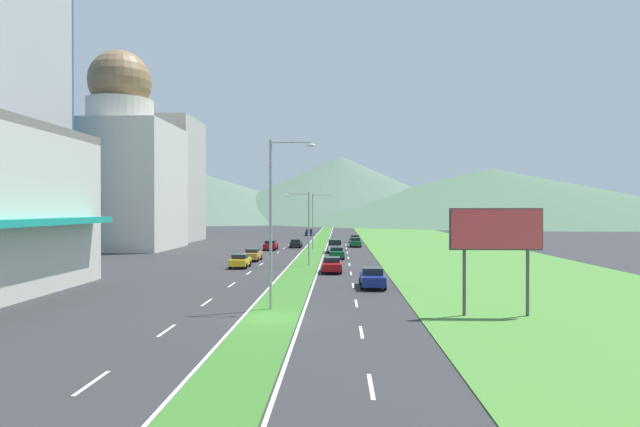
{
  "coord_description": "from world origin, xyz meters",
  "views": [
    {
      "loc": [
        3.97,
        -30.72,
        6.37
      ],
      "look_at": [
        1.13,
        46.44,
        5.75
      ],
      "focal_mm": 29.96,
      "sensor_mm": 36.0,
      "label": 1
    }
  ],
  "objects_px": {
    "car_0": "(296,243)",
    "car_8": "(240,261)",
    "street_lamp_mid": "(306,223)",
    "car_1": "(332,265)",
    "street_lamp_far": "(315,217)",
    "car_9": "(309,232)",
    "car_7": "(372,278)",
    "car_4": "(355,238)",
    "street_lamp_near": "(275,214)",
    "car_6": "(253,255)",
    "billboard_roadside": "(496,234)",
    "car_3": "(356,242)",
    "pickup_truck_0": "(335,246)",
    "car_5": "(271,245)",
    "car_2": "(337,253)"
  },
  "relations": [
    {
      "from": "car_7",
      "to": "car_1",
      "type": "bearing_deg",
      "value": -161.68
    },
    {
      "from": "street_lamp_mid",
      "to": "car_7",
      "type": "relative_size",
      "value": 1.78
    },
    {
      "from": "street_lamp_near",
      "to": "car_3",
      "type": "bearing_deg",
      "value": 83.2
    },
    {
      "from": "billboard_roadside",
      "to": "car_0",
      "type": "xyz_separation_m",
      "value": [
        -16.52,
        56.82,
        -4.16
      ]
    },
    {
      "from": "car_2",
      "to": "car_7",
      "type": "height_order",
      "value": "car_7"
    },
    {
      "from": "car_1",
      "to": "pickup_truck_0",
      "type": "height_order",
      "value": "pickup_truck_0"
    },
    {
      "from": "car_7",
      "to": "car_4",
      "type": "bearing_deg",
      "value": 179.7
    },
    {
      "from": "street_lamp_mid",
      "to": "car_3",
      "type": "xyz_separation_m",
      "value": [
        6.46,
        30.87,
        -3.99
      ]
    },
    {
      "from": "car_2",
      "to": "car_6",
      "type": "bearing_deg",
      "value": -72.68
    },
    {
      "from": "car_0",
      "to": "car_5",
      "type": "distance_m",
      "value": 6.79
    },
    {
      "from": "street_lamp_mid",
      "to": "billboard_roadside",
      "type": "height_order",
      "value": "street_lamp_mid"
    },
    {
      "from": "car_0",
      "to": "car_3",
      "type": "distance_m",
      "value": 10.11
    },
    {
      "from": "street_lamp_mid",
      "to": "car_1",
      "type": "distance_m",
      "value": 7.57
    },
    {
      "from": "car_4",
      "to": "car_9",
      "type": "xyz_separation_m",
      "value": [
        -10.3,
        26.5,
        0.05
      ]
    },
    {
      "from": "car_1",
      "to": "car_4",
      "type": "xyz_separation_m",
      "value": [
        3.74,
        49.21,
        -0.05
      ]
    },
    {
      "from": "car_9",
      "to": "street_lamp_near",
      "type": "bearing_deg",
      "value": -178.06
    },
    {
      "from": "billboard_roadside",
      "to": "car_8",
      "type": "bearing_deg",
      "value": 127.91
    },
    {
      "from": "street_lamp_mid",
      "to": "car_0",
      "type": "distance_m",
      "value": 29.68
    },
    {
      "from": "car_2",
      "to": "car_3",
      "type": "bearing_deg",
      "value": 171.99
    },
    {
      "from": "car_1",
      "to": "car_7",
      "type": "xyz_separation_m",
      "value": [
        3.43,
        -10.37,
        0.04
      ]
    },
    {
      "from": "car_0",
      "to": "car_7",
      "type": "height_order",
      "value": "car_7"
    },
    {
      "from": "street_lamp_mid",
      "to": "car_5",
      "type": "distance_m",
      "value": 24.72
    },
    {
      "from": "street_lamp_near",
      "to": "car_2",
      "type": "bearing_deg",
      "value": 83.96
    },
    {
      "from": "car_8",
      "to": "pickup_truck_0",
      "type": "xyz_separation_m",
      "value": [
        10.15,
        20.44,
        0.22
      ]
    },
    {
      "from": "car_0",
      "to": "car_8",
      "type": "relative_size",
      "value": 1.09
    },
    {
      "from": "car_8",
      "to": "car_5",
      "type": "bearing_deg",
      "value": -0.08
    },
    {
      "from": "street_lamp_near",
      "to": "car_1",
      "type": "xyz_separation_m",
      "value": [
        3.3,
        20.25,
        -5.32
      ]
    },
    {
      "from": "car_4",
      "to": "billboard_roadside",
      "type": "bearing_deg",
      "value": 5.04
    },
    {
      "from": "billboard_roadside",
      "to": "car_4",
      "type": "xyz_separation_m",
      "value": [
        -6.28,
        71.15,
        -4.16
      ]
    },
    {
      "from": "car_5",
      "to": "car_6",
      "type": "height_order",
      "value": "car_5"
    },
    {
      "from": "street_lamp_far",
      "to": "car_5",
      "type": "height_order",
      "value": "street_lamp_far"
    },
    {
      "from": "street_lamp_far",
      "to": "car_9",
      "type": "height_order",
      "value": "street_lamp_far"
    },
    {
      "from": "street_lamp_far",
      "to": "car_0",
      "type": "distance_m",
      "value": 6.4
    },
    {
      "from": "street_lamp_near",
      "to": "street_lamp_mid",
      "type": "bearing_deg",
      "value": 89.3
    },
    {
      "from": "street_lamp_near",
      "to": "car_6",
      "type": "distance_m",
      "value": 33.02
    },
    {
      "from": "street_lamp_near",
      "to": "pickup_truck_0",
      "type": "bearing_deg",
      "value": 85.61
    },
    {
      "from": "car_0",
      "to": "car_8",
      "type": "distance_m",
      "value": 31.26
    },
    {
      "from": "street_lamp_far",
      "to": "car_4",
      "type": "bearing_deg",
      "value": 68.55
    },
    {
      "from": "car_8",
      "to": "car_9",
      "type": "height_order",
      "value": "car_9"
    },
    {
      "from": "street_lamp_far",
      "to": "car_4",
      "type": "relative_size",
      "value": 2.17
    },
    {
      "from": "street_lamp_mid",
      "to": "car_7",
      "type": "bearing_deg",
      "value": -68.21
    },
    {
      "from": "car_2",
      "to": "car_7",
      "type": "bearing_deg",
      "value": 6.81
    },
    {
      "from": "car_6",
      "to": "street_lamp_far",
      "type": "bearing_deg",
      "value": -18.73
    },
    {
      "from": "street_lamp_near",
      "to": "car_1",
      "type": "height_order",
      "value": "street_lamp_near"
    },
    {
      "from": "car_1",
      "to": "pickup_truck_0",
      "type": "xyz_separation_m",
      "value": [
        0.12,
        24.25,
        0.2
      ]
    },
    {
      "from": "car_2",
      "to": "street_lamp_mid",
      "type": "bearing_deg",
      "value": -20.34
    },
    {
      "from": "car_4",
      "to": "pickup_truck_0",
      "type": "height_order",
      "value": "pickup_truck_0"
    },
    {
      "from": "car_5",
      "to": "car_1",
      "type": "bearing_deg",
      "value": -161.01
    },
    {
      "from": "street_lamp_mid",
      "to": "car_6",
      "type": "distance_m",
      "value": 9.99
    },
    {
      "from": "street_lamp_near",
      "to": "car_3",
      "type": "height_order",
      "value": "street_lamp_near"
    }
  ]
}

